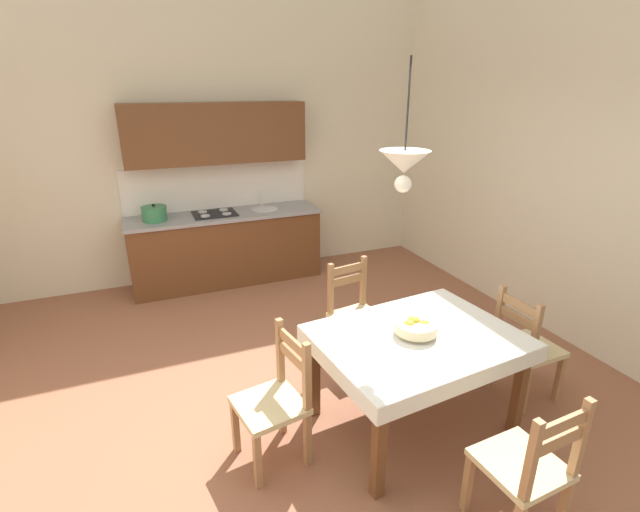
# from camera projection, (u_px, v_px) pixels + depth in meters

# --- Properties ---
(ground_plane) EXTENTS (6.38, 6.63, 0.10)m
(ground_plane) POSITION_uv_depth(u_px,v_px,m) (289.00, 414.00, 3.64)
(ground_plane) COLOR #935B42
(wall_back) EXTENTS (6.38, 0.12, 3.96)m
(wall_back) POSITION_uv_depth(u_px,v_px,m) (204.00, 121.00, 5.58)
(wall_back) COLOR beige
(wall_back) RESTS_ON ground_plane
(wall_right) EXTENTS (0.12, 6.63, 3.96)m
(wall_right) POSITION_uv_depth(u_px,v_px,m) (606.00, 136.00, 3.97)
(wall_right) COLOR beige
(wall_right) RESTS_ON ground_plane
(kitchen_cabinetry) EXTENTS (2.35, 0.63, 2.20)m
(kitchen_cabinetry) POSITION_uv_depth(u_px,v_px,m) (223.00, 216.00, 5.73)
(kitchen_cabinetry) COLOR brown
(kitchen_cabinetry) RESTS_ON ground_plane
(dining_table) EXTENTS (1.48, 1.16, 0.75)m
(dining_table) POSITION_uv_depth(u_px,v_px,m) (417.00, 350.00, 3.26)
(dining_table) COLOR brown
(dining_table) RESTS_ON ground_plane
(dining_chair_kitchen_side) EXTENTS (0.48, 0.48, 0.93)m
(dining_chair_kitchen_side) POSITION_uv_depth(u_px,v_px,m) (355.00, 315.00, 4.15)
(dining_chair_kitchen_side) COLOR #D1BC89
(dining_chair_kitchen_side) RESTS_ON ground_plane
(dining_chair_tv_side) EXTENTS (0.48, 0.48, 0.93)m
(dining_chair_tv_side) POSITION_uv_depth(u_px,v_px,m) (275.00, 401.00, 3.02)
(dining_chair_tv_side) COLOR #D1BC89
(dining_chair_tv_side) RESTS_ON ground_plane
(dining_chair_camera_side) EXTENTS (0.44, 0.44, 0.93)m
(dining_chair_camera_side) POSITION_uv_depth(u_px,v_px,m) (527.00, 468.00, 2.50)
(dining_chair_camera_side) COLOR #D1BC89
(dining_chair_camera_side) RESTS_ON ground_plane
(dining_chair_window_side) EXTENTS (0.43, 0.43, 0.93)m
(dining_chair_window_side) POSITION_uv_depth(u_px,v_px,m) (525.00, 348.00, 3.64)
(dining_chair_window_side) COLOR #D1BC89
(dining_chair_window_side) RESTS_ON ground_plane
(fruit_bowl) EXTENTS (0.30, 0.30, 0.12)m
(fruit_bowl) POSITION_uv_depth(u_px,v_px,m) (416.00, 327.00, 3.21)
(fruit_bowl) COLOR beige
(fruit_bowl) RESTS_ON dining_table
(pendant_lamp) EXTENTS (0.32, 0.32, 0.80)m
(pendant_lamp) POSITION_uv_depth(u_px,v_px,m) (404.00, 163.00, 2.86)
(pendant_lamp) COLOR black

